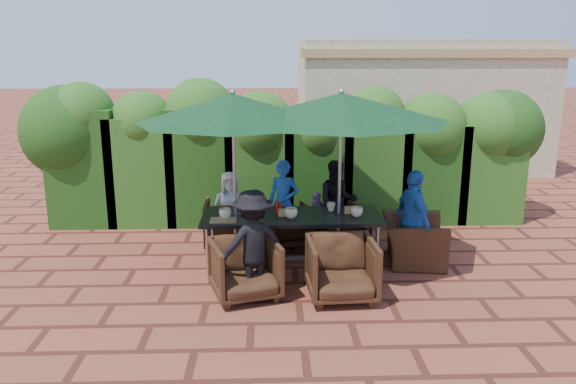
{
  "coord_description": "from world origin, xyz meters",
  "views": [
    {
      "loc": [
        -0.35,
        -7.36,
        2.93
      ],
      "look_at": [
        -0.07,
        0.4,
        0.99
      ],
      "focal_mm": 35.0,
      "sensor_mm": 36.0,
      "label": 1
    }
  ],
  "objects_px": {
    "chair_far_mid": "(288,224)",
    "chair_near_left": "(245,266)",
    "dining_table": "(292,220)",
    "chair_far_left": "(231,221)",
    "chair_end_right": "(414,233)",
    "chair_far_right": "(341,224)",
    "umbrella_left": "(233,109)",
    "umbrella_right": "(341,107)",
    "chair_near_right": "(342,266)"
  },
  "relations": [
    {
      "from": "umbrella_left",
      "to": "chair_near_right",
      "type": "distance_m",
      "value": 2.48
    },
    {
      "from": "chair_far_left",
      "to": "chair_far_mid",
      "type": "bearing_deg",
      "value": -178.96
    },
    {
      "from": "umbrella_left",
      "to": "chair_far_mid",
      "type": "bearing_deg",
      "value": 50.54
    },
    {
      "from": "dining_table",
      "to": "chair_near_left",
      "type": "relative_size",
      "value": 3.09
    },
    {
      "from": "chair_far_left",
      "to": "chair_end_right",
      "type": "bearing_deg",
      "value": 162.61
    },
    {
      "from": "dining_table",
      "to": "chair_end_right",
      "type": "bearing_deg",
      "value": 3.88
    },
    {
      "from": "chair_far_right",
      "to": "chair_near_left",
      "type": "height_order",
      "value": "chair_near_left"
    },
    {
      "from": "chair_far_right",
      "to": "dining_table",
      "type": "bearing_deg",
      "value": 23.51
    },
    {
      "from": "chair_far_mid",
      "to": "chair_end_right",
      "type": "height_order",
      "value": "chair_end_right"
    },
    {
      "from": "chair_near_right",
      "to": "chair_near_left",
      "type": "bearing_deg",
      "value": 172.84
    },
    {
      "from": "dining_table",
      "to": "chair_end_right",
      "type": "xyz_separation_m",
      "value": [
        1.74,
        0.12,
        -0.25
      ]
    },
    {
      "from": "umbrella_right",
      "to": "umbrella_left",
      "type": "bearing_deg",
      "value": -176.48
    },
    {
      "from": "chair_far_mid",
      "to": "chair_near_right",
      "type": "xyz_separation_m",
      "value": [
        0.58,
        -1.97,
        0.07
      ]
    },
    {
      "from": "chair_far_right",
      "to": "chair_end_right",
      "type": "height_order",
      "value": "chair_end_right"
    },
    {
      "from": "chair_near_left",
      "to": "umbrella_right",
      "type": "bearing_deg",
      "value": 22.93
    },
    {
      "from": "umbrella_left",
      "to": "chair_near_left",
      "type": "bearing_deg",
      "value": -80.39
    },
    {
      "from": "chair_far_mid",
      "to": "chair_end_right",
      "type": "bearing_deg",
      "value": 141.11
    },
    {
      "from": "umbrella_left",
      "to": "chair_far_right",
      "type": "height_order",
      "value": "umbrella_left"
    },
    {
      "from": "chair_far_mid",
      "to": "umbrella_left",
      "type": "bearing_deg",
      "value": 35.71
    },
    {
      "from": "chair_far_left",
      "to": "chair_end_right",
      "type": "distance_m",
      "value": 2.74
    },
    {
      "from": "chair_far_mid",
      "to": "chair_near_left",
      "type": "xyz_separation_m",
      "value": [
        -0.59,
        -1.89,
        0.05
      ]
    },
    {
      "from": "chair_far_left",
      "to": "chair_far_mid",
      "type": "relative_size",
      "value": 1.17
    },
    {
      "from": "umbrella_right",
      "to": "chair_end_right",
      "type": "relative_size",
      "value": 2.98
    },
    {
      "from": "dining_table",
      "to": "chair_end_right",
      "type": "height_order",
      "value": "chair_end_right"
    },
    {
      "from": "umbrella_right",
      "to": "chair_far_mid",
      "type": "height_order",
      "value": "umbrella_right"
    },
    {
      "from": "chair_end_right",
      "to": "chair_far_right",
      "type": "bearing_deg",
      "value": 59.48
    },
    {
      "from": "chair_far_left",
      "to": "umbrella_right",
      "type": "bearing_deg",
      "value": 151.6
    },
    {
      "from": "dining_table",
      "to": "chair_far_right",
      "type": "height_order",
      "value": "dining_table"
    },
    {
      "from": "umbrella_left",
      "to": "umbrella_right",
      "type": "height_order",
      "value": "same"
    },
    {
      "from": "dining_table",
      "to": "chair_far_mid",
      "type": "distance_m",
      "value": 0.96
    },
    {
      "from": "chair_near_right",
      "to": "umbrella_left",
      "type": "bearing_deg",
      "value": 138.6
    },
    {
      "from": "dining_table",
      "to": "chair_end_right",
      "type": "distance_m",
      "value": 1.76
    },
    {
      "from": "chair_far_right",
      "to": "chair_near_left",
      "type": "xyz_separation_m",
      "value": [
        -1.42,
        -1.84,
        0.05
      ]
    },
    {
      "from": "chair_far_mid",
      "to": "chair_far_right",
      "type": "height_order",
      "value": "chair_far_right"
    },
    {
      "from": "chair_far_mid",
      "to": "chair_near_right",
      "type": "distance_m",
      "value": 2.05
    },
    {
      "from": "chair_near_left",
      "to": "chair_end_right",
      "type": "xyz_separation_m",
      "value": [
        2.35,
        1.1,
        0.03
      ]
    },
    {
      "from": "umbrella_right",
      "to": "dining_table",
      "type": "bearing_deg",
      "value": -173.32
    },
    {
      "from": "umbrella_right",
      "to": "chair_end_right",
      "type": "bearing_deg",
      "value": 2.17
    },
    {
      "from": "umbrella_right",
      "to": "chair_far_right",
      "type": "xyz_separation_m",
      "value": [
        0.15,
        0.78,
        -1.87
      ]
    },
    {
      "from": "chair_far_mid",
      "to": "chair_near_left",
      "type": "relative_size",
      "value": 0.87
    },
    {
      "from": "chair_near_right",
      "to": "chair_end_right",
      "type": "xyz_separation_m",
      "value": [
        1.18,
        1.18,
        0.02
      ]
    },
    {
      "from": "chair_far_right",
      "to": "chair_near_right",
      "type": "xyz_separation_m",
      "value": [
        -0.24,
        -1.92,
        0.07
      ]
    },
    {
      "from": "chair_far_left",
      "to": "chair_end_right",
      "type": "relative_size",
      "value": 0.82
    },
    {
      "from": "dining_table",
      "to": "chair_near_right",
      "type": "height_order",
      "value": "chair_near_right"
    },
    {
      "from": "dining_table",
      "to": "chair_far_right",
      "type": "xyz_separation_m",
      "value": [
        0.81,
        0.86,
        -0.33
      ]
    },
    {
      "from": "umbrella_right",
      "to": "chair_near_left",
      "type": "relative_size",
      "value": 3.68
    },
    {
      "from": "umbrella_right",
      "to": "chair_near_right",
      "type": "height_order",
      "value": "umbrella_right"
    },
    {
      "from": "chair_far_mid",
      "to": "chair_end_right",
      "type": "relative_size",
      "value": 0.7
    },
    {
      "from": "dining_table",
      "to": "umbrella_right",
      "type": "bearing_deg",
      "value": 6.68
    },
    {
      "from": "umbrella_left",
      "to": "chair_near_right",
      "type": "relative_size",
      "value": 3.12
    }
  ]
}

